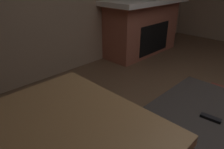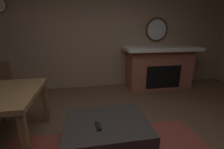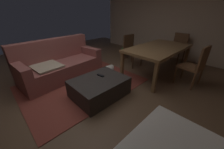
# 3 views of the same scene
# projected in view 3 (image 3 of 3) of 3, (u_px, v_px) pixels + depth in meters

# --- Properties ---
(floor) EXTENTS (8.81, 8.81, 0.00)m
(floor) POSITION_uv_depth(u_px,v_px,m) (84.00, 89.00, 2.88)
(floor) COLOR brown
(wall_right_window_side) EXTENTS (0.12, 5.87, 2.88)m
(wall_right_window_side) POSITION_uv_depth(u_px,v_px,m) (169.00, 15.00, 4.53)
(wall_right_window_side) COLOR #C4AA91
(wall_right_window_side) RESTS_ON ground
(area_rug) EXTENTS (2.60, 2.00, 0.01)m
(area_rug) POSITION_uv_depth(u_px,v_px,m) (83.00, 83.00, 3.08)
(area_rug) COLOR brown
(area_rug) RESTS_ON ground
(couch) EXTENTS (2.03, 1.04, 0.95)m
(couch) POSITION_uv_depth(u_px,v_px,m) (61.00, 65.00, 3.28)
(couch) COLOR #8C4C47
(couch) RESTS_ON ground
(ottoman_coffee_table) EXTENTS (1.04, 0.80, 0.37)m
(ottoman_coffee_table) POSITION_uv_depth(u_px,v_px,m) (99.00, 87.00, 2.59)
(ottoman_coffee_table) COLOR #2D2826
(ottoman_coffee_table) RESTS_ON ground
(tv_remote) EXTENTS (0.07, 0.16, 0.02)m
(tv_remote) POSITION_uv_depth(u_px,v_px,m) (100.00, 75.00, 2.64)
(tv_remote) COLOR black
(tv_remote) RESTS_ON ottoman_coffee_table
(dining_table) EXTENTS (1.90, 1.02, 0.74)m
(dining_table) POSITION_uv_depth(u_px,v_px,m) (159.00, 50.00, 3.31)
(dining_table) COLOR brown
(dining_table) RESTS_ON ground
(dining_chair_east) EXTENTS (0.47, 0.47, 0.93)m
(dining_chair_east) POSITION_uv_depth(u_px,v_px,m) (178.00, 46.00, 4.21)
(dining_chair_east) COLOR brown
(dining_chair_east) RESTS_ON ground
(dining_chair_north) EXTENTS (0.47, 0.47, 0.93)m
(dining_chair_north) POSITION_uv_depth(u_px,v_px,m) (131.00, 49.00, 3.96)
(dining_chair_north) COLOR #513823
(dining_chair_north) RESTS_ON ground
(dining_chair_south) EXTENTS (0.48, 0.48, 0.93)m
(dining_chair_south) POSITION_uv_depth(u_px,v_px,m) (196.00, 64.00, 2.79)
(dining_chair_south) COLOR brown
(dining_chair_south) RESTS_ON ground
(potted_plant) EXTENTS (0.31, 0.31, 0.44)m
(potted_plant) POSITION_uv_depth(u_px,v_px,m) (125.00, 51.00, 4.67)
(potted_plant) COLOR brown
(potted_plant) RESTS_ON ground
(small_dog) EXTENTS (0.51, 0.41, 0.28)m
(small_dog) POSITION_uv_depth(u_px,v_px,m) (109.00, 69.00, 3.45)
(small_dog) COLOR silver
(small_dog) RESTS_ON ground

